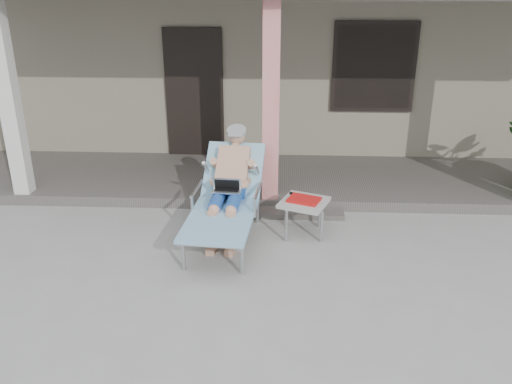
{
  "coord_description": "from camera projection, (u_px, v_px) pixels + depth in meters",
  "views": [
    {
      "loc": [
        0.14,
        -4.84,
        3.09
      ],
      "look_at": [
        -0.12,
        0.6,
        0.85
      ],
      "focal_mm": 38.0,
      "sensor_mm": 36.0,
      "label": 1
    }
  ],
  "objects": [
    {
      "name": "porch_deck",
      "position": [
        271.0,
        180.0,
        8.39
      ],
      "size": [
        10.0,
        2.0,
        0.15
      ],
      "primitive_type": "cube",
      "color": "#605B56",
      "rests_on": "ground"
    },
    {
      "name": "ground",
      "position": [
        265.0,
        289.0,
        5.65
      ],
      "size": [
        60.0,
        60.0,
        0.0
      ],
      "primitive_type": "plane",
      "color": "#9E9E99",
      "rests_on": "ground"
    },
    {
      "name": "side_table",
      "position": [
        304.0,
        204.0,
        6.69
      ],
      "size": [
        0.7,
        0.7,
        0.48
      ],
      "rotation": [
        0.0,
        0.0,
        -0.38
      ],
      "color": "#B0B0AB",
      "rests_on": "ground"
    },
    {
      "name": "porch_step",
      "position": [
        269.0,
        212.0,
        7.34
      ],
      "size": [
        2.0,
        0.3,
        0.07
      ],
      "primitive_type": "cube",
      "color": "#605B56",
      "rests_on": "ground"
    },
    {
      "name": "lounger",
      "position": [
        227.0,
        174.0,
        6.56
      ],
      "size": [
        0.91,
        2.04,
        1.3
      ],
      "rotation": [
        0.0,
        0.0,
        -0.08
      ],
      "color": "#B7B7BC",
      "rests_on": "ground"
    },
    {
      "name": "house",
      "position": [
        276.0,
        45.0,
        11.02
      ],
      "size": [
        10.4,
        5.4,
        3.3
      ],
      "color": "gray",
      "rests_on": "ground"
    }
  ]
}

